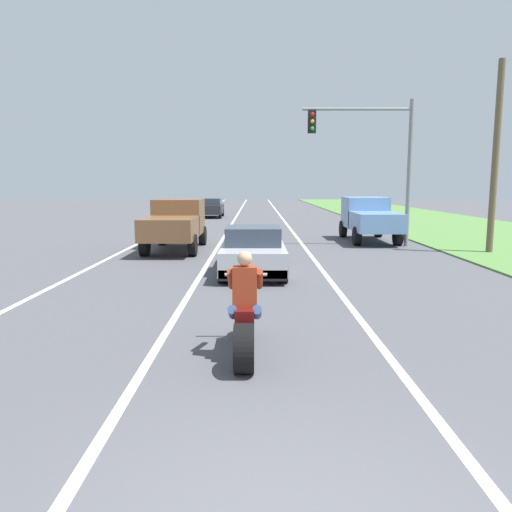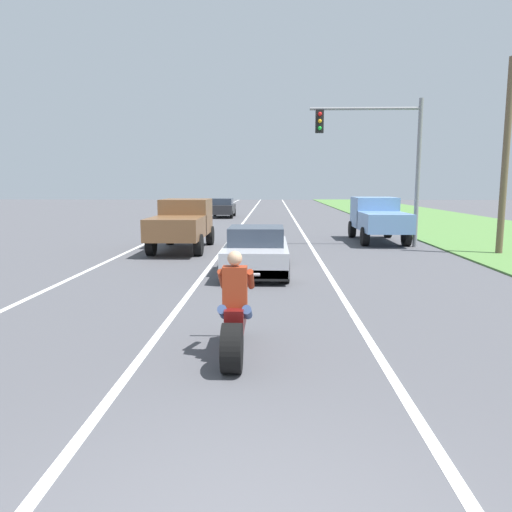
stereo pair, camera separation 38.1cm
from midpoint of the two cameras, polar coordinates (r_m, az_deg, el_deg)
lane_stripe_left_solid at (r=23.70m, az=-13.25°, el=1.88°), size 0.14×120.00×0.01m
lane_stripe_right_solid at (r=23.15m, az=4.39°, el=1.93°), size 0.14×120.00×0.01m
lane_stripe_centre_dashed at (r=23.15m, az=-4.53°, el=1.92°), size 0.14×120.00×0.01m
grass_verge_right at (r=25.98m, az=27.26°, el=1.78°), size 10.00×120.00×0.06m
motorcycle_with_rider at (r=7.36m, az=-2.91°, el=-7.36°), size 0.70×2.21×1.62m
sports_car_silver at (r=14.40m, az=-1.20°, el=0.54°), size 1.84×4.30×1.37m
pickup_truck_left_lane_brown at (r=19.54m, az=-10.03°, el=3.89°), size 2.02×4.80×1.98m
pickup_truck_right_shoulder_light_blue at (r=22.92m, az=12.45°, el=4.46°), size 2.02×4.80×1.98m
traffic_light_mast_near at (r=21.09m, az=13.19°, el=11.97°), size 4.54×0.34×6.00m
utility_pole_roadside at (r=20.22m, az=25.48°, el=10.18°), size 0.24×0.24×7.02m
distant_car_far_ahead at (r=38.74m, az=-5.64°, el=5.63°), size 1.80×4.00×1.50m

